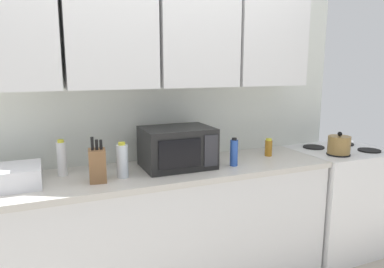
{
  "coord_description": "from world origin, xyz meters",
  "views": [
    {
      "loc": [
        -0.72,
        -2.52,
        1.58
      ],
      "look_at": [
        0.24,
        -0.25,
        1.12
      ],
      "focal_mm": 32.95,
      "sensor_mm": 36.0,
      "label": 1
    }
  ],
  "objects": [
    {
      "name": "wall_back_with_cabinets",
      "position": [
        -0.0,
        -0.07,
        1.58
      ],
      "size": [
        3.28,
        0.38,
        2.6
      ],
      "color": "silver",
      "rests_on": "ground_plane"
    },
    {
      "name": "counter_run",
      "position": [
        0.0,
        -0.3,
        0.45
      ],
      "size": [
        2.41,
        0.63,
        0.9
      ],
      "color": "silver",
      "rests_on": "ground_plane"
    },
    {
      "name": "stove_range",
      "position": [
        1.59,
        -0.32,
        0.45
      ],
      "size": [
        0.76,
        0.64,
        0.91
      ],
      "color": "silver",
      "rests_on": "ground_plane"
    },
    {
      "name": "kettle",
      "position": [
        1.42,
        -0.46,
        0.98
      ],
      "size": [
        0.17,
        0.17,
        0.18
      ],
      "color": "olive",
      "rests_on": "stove_range"
    },
    {
      "name": "microwave",
      "position": [
        0.12,
        -0.28,
        1.04
      ],
      "size": [
        0.48,
        0.37,
        0.28
      ],
      "color": "black",
      "rests_on": "counter_run"
    },
    {
      "name": "dish_rack",
      "position": [
        -0.95,
        -0.3,
        0.96
      ],
      "size": [
        0.38,
        0.3,
        0.12
      ],
      "primitive_type": "cube",
      "color": "silver",
      "rests_on": "counter_run"
    },
    {
      "name": "knife_block",
      "position": [
        -0.45,
        -0.4,
        1.0
      ],
      "size": [
        0.11,
        0.13,
        0.28
      ],
      "color": "brown",
      "rests_on": "counter_run"
    },
    {
      "name": "bottle_clear_tall",
      "position": [
        -0.29,
        -0.37,
        1.01
      ],
      "size": [
        0.07,
        0.07,
        0.23
      ],
      "color": "silver",
      "rests_on": "counter_run"
    },
    {
      "name": "bottle_amber_vinegar",
      "position": [
        0.89,
        -0.27,
        0.97
      ],
      "size": [
        0.06,
        0.06,
        0.14
      ],
      "color": "#AD701E",
      "rests_on": "counter_run"
    },
    {
      "name": "bottle_blue_cleaner",
      "position": [
        0.49,
        -0.41,
        1.0
      ],
      "size": [
        0.06,
        0.06,
        0.2
      ],
      "color": "#2D56B7",
      "rests_on": "counter_run"
    },
    {
      "name": "bottle_white_jar",
      "position": [
        -0.64,
        -0.18,
        1.01
      ],
      "size": [
        0.06,
        0.06,
        0.24
      ],
      "color": "white",
      "rests_on": "counter_run"
    }
  ]
}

